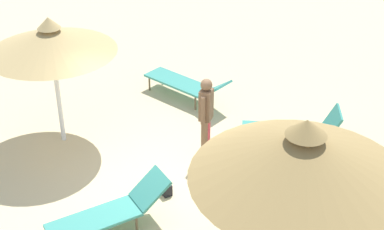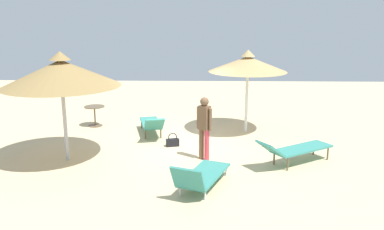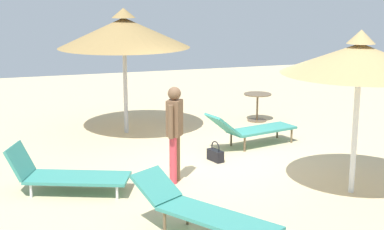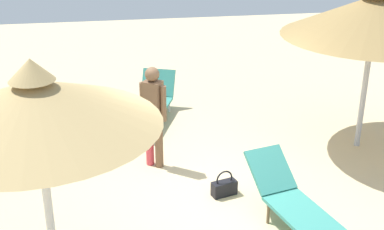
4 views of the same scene
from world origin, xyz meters
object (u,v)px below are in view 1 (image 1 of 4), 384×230
object	(u,v)px
lounge_chair_near_right	(187,84)
handbag	(164,186)
lounge_chair_near_left	(295,129)
lounge_chair_far_left	(111,211)
parasol_umbrella_back	(51,40)
parasol_umbrella_edge	(303,156)
person_standing_far_right	(206,113)

from	to	relation	value
lounge_chair_near_right	handbag	bearing A→B (deg)	-23.04
lounge_chair_near_left	handbag	distance (m)	3.09
lounge_chair_near_left	lounge_chair_far_left	size ratio (longest dim) A/B	0.96
parasol_umbrella_back	parasol_umbrella_edge	bearing A→B (deg)	29.22
lounge_chair_near_left	lounge_chair_far_left	distance (m)	4.32
lounge_chair_far_left	parasol_umbrella_edge	bearing A→B (deg)	49.35
parasol_umbrella_back	lounge_chair_near_left	distance (m)	5.14
person_standing_far_right	handbag	bearing A→B (deg)	-49.79
parasol_umbrella_edge	handbag	size ratio (longest dim) A/B	7.40
lounge_chair_far_left	person_standing_far_right	xyz separation A→B (m)	(-1.65, 2.14, 0.57)
parasol_umbrella_edge	parasol_umbrella_back	size ratio (longest dim) A/B	1.11
parasol_umbrella_back	handbag	xyz separation A→B (m)	(2.29, 1.57, -2.10)
parasol_umbrella_back	lounge_chair_near_right	xyz separation A→B (m)	(-0.93, 2.94, -1.82)
lounge_chair_near_left	handbag	xyz separation A→B (m)	(0.84, -2.97, -0.19)
parasol_umbrella_edge	handbag	xyz separation A→B (m)	(-2.69, -1.22, -2.19)
lounge_chair_near_left	person_standing_far_right	world-z (taller)	person_standing_far_right
handbag	person_standing_far_right	bearing A→B (deg)	130.21
parasol_umbrella_back	lounge_chair_near_left	xyz separation A→B (m)	(1.46, 4.54, -1.91)
lounge_chair_near_left	lounge_chair_near_right	bearing A→B (deg)	-146.17
lounge_chair_near_right	person_standing_far_right	world-z (taller)	person_standing_far_right
parasol_umbrella_edge	person_standing_far_right	distance (m)	3.86
parasol_umbrella_edge	lounge_chair_near_right	xyz separation A→B (m)	(-5.92, 0.15, -1.90)
lounge_chair_far_left	lounge_chair_near_right	bearing A→B (deg)	148.48
lounge_chair_near_left	person_standing_far_right	bearing A→B (deg)	-92.43
parasol_umbrella_edge	lounge_chair_far_left	world-z (taller)	parasol_umbrella_edge
handbag	parasol_umbrella_back	bearing A→B (deg)	-145.62
parasol_umbrella_edge	lounge_chair_far_left	distance (m)	3.56
lounge_chair_near_right	person_standing_far_right	size ratio (longest dim) A/B	1.29
lounge_chair_near_left	parasol_umbrella_edge	bearing A→B (deg)	-26.36
parasol_umbrella_back	person_standing_far_right	size ratio (longest dim) A/B	1.59
lounge_chair_far_left	handbag	bearing A→B (deg)	124.87
parasol_umbrella_edge	person_standing_far_right	xyz separation A→B (m)	(-3.61, -0.14, -1.35)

